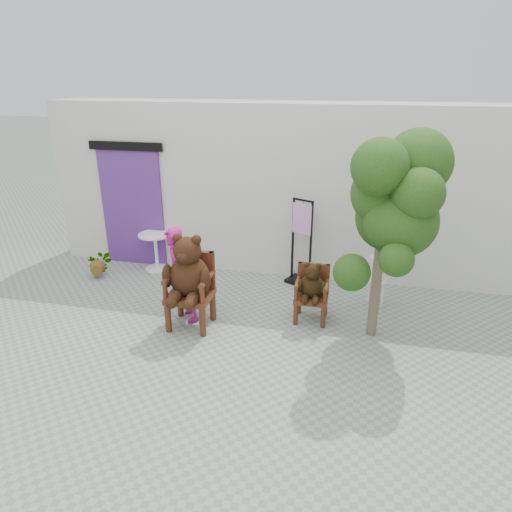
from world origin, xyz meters
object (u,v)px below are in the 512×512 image
(chair_big, at_px, (189,276))
(tree, at_px, (396,202))
(cafe_table, at_px, (156,247))
(display_stand, at_px, (301,252))
(person, at_px, (182,275))
(chair_small, at_px, (312,287))
(stool_bucket, at_px, (378,268))

(chair_big, distance_m, tree, 2.97)
(cafe_table, xyz_separation_m, display_stand, (2.71, -0.00, 0.14))
(chair_big, bearing_deg, display_stand, 52.89)
(person, bearing_deg, chair_big, 15.94)
(chair_small, xyz_separation_m, tree, (1.02, -0.17, 1.39))
(display_stand, bearing_deg, stool_bucket, 0.82)
(cafe_table, distance_m, stool_bucket, 4.03)
(display_stand, bearing_deg, tree, -22.14)
(chair_big, xyz_separation_m, cafe_table, (-1.35, 1.81, -0.35))
(chair_big, relative_size, tree, 0.50)
(chair_small, relative_size, stool_bucket, 0.64)
(stool_bucket, relative_size, tree, 0.51)
(chair_small, distance_m, cafe_table, 3.29)
(chair_small, relative_size, person, 0.64)
(chair_small, distance_m, tree, 1.73)
(display_stand, distance_m, tree, 2.38)
(chair_big, relative_size, person, 0.97)
(tree, bearing_deg, cafe_table, 160.62)
(chair_big, bearing_deg, person, 139.96)
(chair_small, xyz_separation_m, person, (-1.86, -0.41, 0.19))
(person, distance_m, cafe_table, 2.06)
(cafe_table, bearing_deg, display_stand, -0.07)
(stool_bucket, height_order, tree, tree)
(person, height_order, stool_bucket, person)
(stool_bucket, bearing_deg, display_stand, 156.35)
(display_stand, relative_size, stool_bucket, 1.04)
(display_stand, bearing_deg, chair_small, -51.09)
(chair_small, bearing_deg, chair_big, -162.01)
(stool_bucket, bearing_deg, tree, -85.24)
(cafe_table, xyz_separation_m, tree, (4.06, -1.43, 1.49))
(display_stand, xyz_separation_m, tree, (1.35, -1.43, 1.35))
(chair_small, height_order, person, person)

